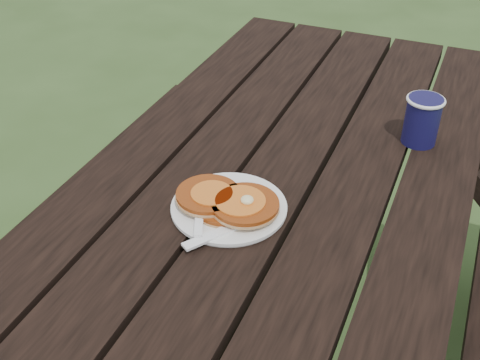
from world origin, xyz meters
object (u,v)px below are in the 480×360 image
at_px(plate, 229,208).
at_px(coffee_cup, 423,118).
at_px(picnic_table, 257,333).
at_px(pancake_stack, 228,202).

bearing_deg(plate, coffee_cup, 53.42).
bearing_deg(picnic_table, plate, -128.97).
bearing_deg(picnic_table, coffee_cup, 53.81).
bearing_deg(pancake_stack, picnic_table, 54.32).
bearing_deg(plate, pancake_stack, -88.23).
height_order(pancake_stack, coffee_cup, coffee_cup).
relative_size(plate, coffee_cup, 1.96).
bearing_deg(pancake_stack, plate, 91.77).
height_order(picnic_table, pancake_stack, pancake_stack).
distance_m(plate, coffee_cup, 0.48).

